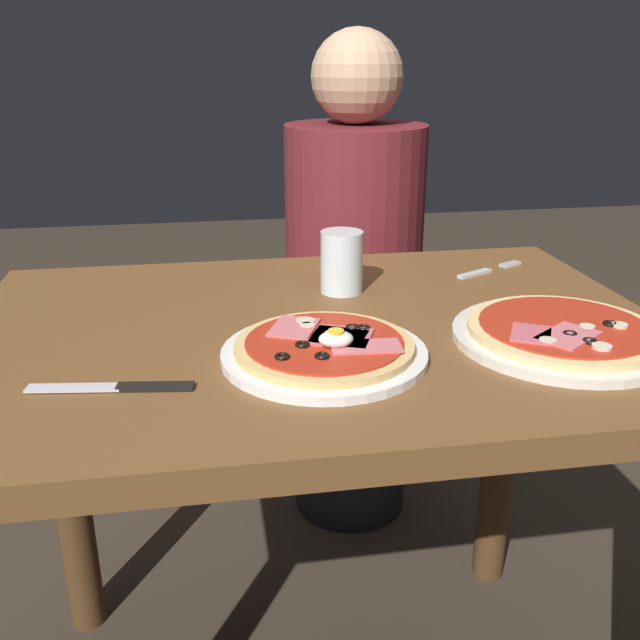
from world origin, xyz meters
TOP-DOWN VIEW (x-y plane):
  - dining_table at (0.00, 0.00)m, footprint 1.01×0.71m
  - pizza_foreground at (-0.01, -0.12)m, footprint 0.27×0.27m
  - pizza_across_left at (0.32, -0.12)m, footprint 0.30×0.30m
  - water_glass_near at (0.06, 0.14)m, footprint 0.07×0.07m
  - fork at (0.34, 0.20)m, footprint 0.15×0.09m
  - knife at (-0.26, -0.17)m, footprint 0.20×0.04m
  - diner_person at (0.19, 0.62)m, footprint 0.32×0.32m

SIDE VIEW (x-z plane):
  - diner_person at x=0.19m, z-range -0.03..1.15m
  - dining_table at x=0.00m, z-range 0.23..1.00m
  - fork at x=0.34m, z-range 0.76..0.77m
  - knife at x=-0.26m, z-range 0.76..0.77m
  - pizza_across_left at x=0.32m, z-range 0.76..0.79m
  - pizza_foreground at x=-0.01m, z-range 0.75..0.80m
  - water_glass_near at x=0.06m, z-range 0.75..0.85m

